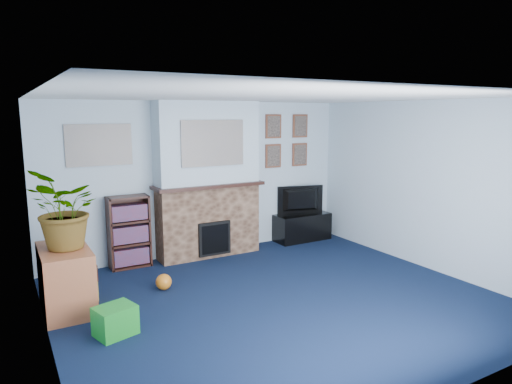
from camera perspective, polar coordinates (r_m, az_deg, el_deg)
floor at (r=5.64m, az=2.82°, el=-13.31°), size 5.00×4.50×0.01m
ceiling at (r=5.20m, az=3.05°, el=11.85°), size 5.00×4.50×0.01m
wall_back at (r=7.26m, az=-6.69°, el=1.69°), size 5.00×0.04×2.40m
wall_front at (r=3.66m, az=22.45°, el=-7.01°), size 5.00×0.04×2.40m
wall_left at (r=4.49m, az=-25.09°, el=-4.16°), size 0.04×4.50×2.40m
wall_right at (r=6.95m, az=20.57°, el=0.77°), size 0.04×4.50×2.40m
chimney_breast at (r=7.08m, az=-6.04°, el=1.37°), size 1.72×0.50×2.40m
collage_main at (r=6.82m, az=-5.41°, el=6.10°), size 1.00×0.03×0.68m
collage_left at (r=6.74m, az=-19.02°, el=5.57°), size 0.90×0.03×0.58m
portrait_tl at (r=7.77m, az=2.18°, el=8.20°), size 0.30×0.03×0.40m
portrait_tr at (r=8.08m, az=5.53°, el=8.22°), size 0.30×0.03×0.40m
portrait_bl at (r=7.80m, az=2.16°, el=4.53°), size 0.30×0.03×0.40m
portrait_br at (r=8.11m, az=5.47°, el=4.69°), size 0.30×0.03×0.40m
tv_stand at (r=8.12m, az=5.77°, el=-4.44°), size 1.00×0.42×0.47m
television at (r=8.03m, az=5.75°, el=-1.02°), size 0.85×0.32×0.49m
bookshelf at (r=6.88m, az=-15.59°, el=-4.99°), size 0.58×0.28×1.05m
sideboard at (r=5.68m, az=-22.67°, el=-10.15°), size 0.52×0.93×0.73m
potted_plant at (r=5.42m, az=-22.65°, el=-2.00°), size 0.83×0.92×0.90m
mantel_clock at (r=7.04m, az=-5.77°, el=1.62°), size 0.10×0.06×0.14m
mantel_candle at (r=7.16m, az=-3.62°, el=1.87°), size 0.05×0.05×0.17m
mantel_teddy at (r=6.82m, az=-10.40°, el=1.21°), size 0.14×0.14×0.14m
mantel_can at (r=7.36m, az=-0.53°, el=1.95°), size 0.07×0.07×0.13m
green_crate at (r=4.99m, az=-17.18°, el=-15.22°), size 0.45×0.39×0.30m
toy_ball at (r=6.02m, az=-11.47°, el=-11.06°), size 0.20×0.20×0.20m
toy_block at (r=5.82m, az=-20.08°, el=-12.00°), size 0.23×0.23×0.23m
toy_tube at (r=5.22m, az=-16.78°, el=-14.89°), size 0.33×0.15×0.19m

